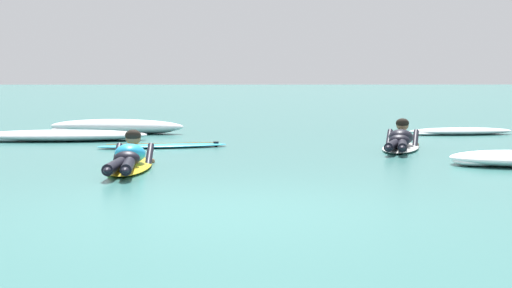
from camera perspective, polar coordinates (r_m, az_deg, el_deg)
ground_plane at (r=18.36m, az=-1.59°, el=0.64°), size 120.00×120.00×0.00m
surfer_near at (r=11.88m, az=-8.03°, el=-0.98°), size 0.58×2.70×0.54m
surfer_far at (r=14.84m, az=9.10°, el=0.14°), size 1.05×2.46×0.55m
drifting_surfboard at (r=15.20m, az=-5.85°, el=-0.10°), size 2.26×1.05×0.16m
whitewater_front at (r=18.60m, az=-8.78°, el=1.07°), size 2.86×1.16×0.30m
whitewater_mid_left at (r=16.96m, az=-12.26°, el=0.52°), size 3.26×1.23×0.20m
whitewater_mid_right at (r=18.60m, az=12.79°, el=0.79°), size 2.19×0.92×0.14m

